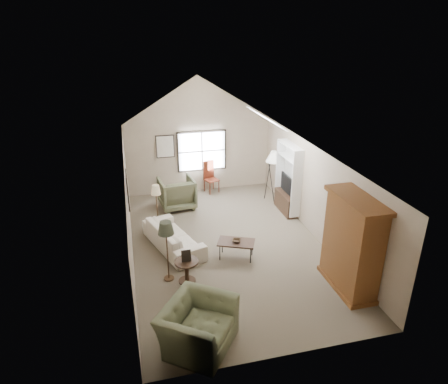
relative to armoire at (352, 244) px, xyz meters
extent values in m
cube|color=brown|center=(-2.18, 2.40, -1.10)|extent=(5.00, 8.00, 0.01)
cube|color=tan|center=(-2.18, 6.40, 0.15)|extent=(5.00, 0.01, 2.50)
cube|color=tan|center=(-2.18, -1.60, 0.15)|extent=(5.00, 0.01, 2.50)
cube|color=tan|center=(-4.68, 2.40, 0.15)|extent=(0.01, 8.00, 2.50)
cube|color=tan|center=(0.32, 2.40, 0.15)|extent=(0.01, 8.00, 2.50)
cube|color=black|center=(-2.08, 6.36, 0.35)|extent=(1.72, 0.08, 1.42)
cube|color=black|center=(-4.65, 2.70, 0.65)|extent=(0.68, 0.04, 0.88)
cube|color=black|center=(-3.33, 6.37, 0.60)|extent=(0.62, 0.04, 0.78)
cube|color=brown|center=(0.00, 0.00, 0.00)|extent=(0.60, 1.50, 2.20)
cube|color=white|center=(0.16, 4.00, 0.05)|extent=(0.32, 1.30, 2.10)
cube|color=#382316|center=(0.14, 4.00, -0.80)|extent=(0.34, 1.18, 0.60)
cube|color=black|center=(0.14, 4.00, -0.18)|extent=(0.05, 0.90, 0.55)
imported|color=silver|center=(-3.60, 2.65, -0.78)|extent=(1.51, 2.36, 0.64)
imported|color=#6A714F|center=(-3.61, -0.94, -0.67)|extent=(1.72, 1.75, 0.86)
imported|color=#5C6244|center=(-3.16, 5.13, -0.60)|extent=(1.17, 1.20, 0.99)
cube|color=#3A2317|center=(-2.12, 1.76, -0.87)|extent=(1.04, 0.83, 0.47)
imported|color=#3E2A19|center=(-2.12, 1.76, -0.60)|extent=(0.29, 0.29, 0.05)
cylinder|color=#321D14|center=(-3.50, 1.05, -0.82)|extent=(0.70, 0.70, 0.55)
cube|color=maroon|center=(-1.81, 6.10, -0.55)|extent=(0.55, 0.55, 1.11)
camera|label=1|loc=(-4.53, -6.64, 4.47)|focal=32.00mm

